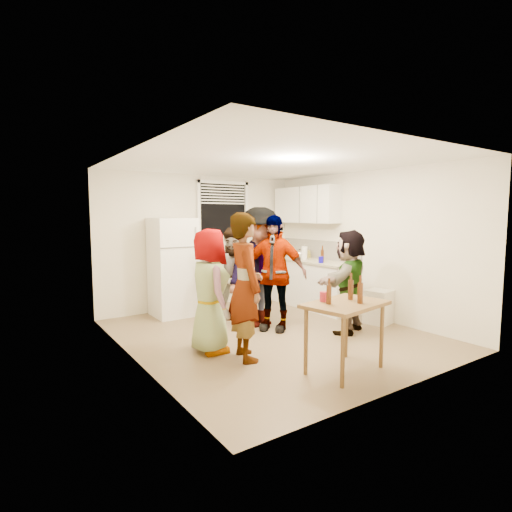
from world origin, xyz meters
TOP-DOWN VIEW (x-y plane):
  - room at (0.00, 0.00)m, footprint 4.00×4.50m
  - window at (0.45, 2.21)m, footprint 1.12×0.10m
  - refrigerator at (-0.75, 1.88)m, footprint 0.70×0.70m
  - counter_lower at (1.70, 1.15)m, footprint 0.60×2.20m
  - countertop at (1.70, 1.15)m, footprint 0.64×2.22m
  - backsplash at (1.99, 1.15)m, footprint 0.03×2.20m
  - upper_cabinets at (1.83, 1.35)m, footprint 0.34×1.60m
  - kettle at (1.65, 1.32)m, footprint 0.29×0.26m
  - paper_towel at (1.68, 1.21)m, footprint 0.11×0.11m
  - wine_bottle at (1.75, 2.04)m, footprint 0.07×0.07m
  - beer_bottle_counter at (1.60, 0.63)m, footprint 0.06×0.06m
  - blue_cup at (1.50, 0.56)m, footprint 0.09×0.09m
  - picture_frame at (1.92, 1.41)m, footprint 0.02×0.18m
  - trash_bin at (1.79, -0.50)m, footprint 0.44×0.44m
  - serving_table at (-0.15, -1.59)m, footprint 1.02×0.77m
  - beer_bottle_table at (-0.35, -1.53)m, footprint 0.05×0.05m
  - red_cup at (-0.32, -1.41)m, footprint 0.08×0.08m
  - guest_grey at (-1.10, -0.16)m, footprint 1.67×0.97m
  - guest_stripe at (-0.85, -0.63)m, footprint 1.89×1.06m
  - guest_back_left at (-0.18, 0.72)m, footprint 1.32×1.73m
  - guest_back_right at (0.14, 0.51)m, footprint 1.40×1.99m
  - guest_black at (0.17, 0.18)m, footprint 2.02×1.85m
  - guest_orange at (1.03, -0.55)m, footprint 1.92×1.98m

SIDE VIEW (x-z plane):
  - room at x=0.00m, z-range -1.25..1.25m
  - serving_table at x=-0.15m, z-range -0.39..0.39m
  - guest_grey at x=-1.10m, z-range -0.25..0.25m
  - guest_stripe at x=-0.85m, z-range -0.21..0.21m
  - guest_back_left at x=-0.18m, z-range -0.29..0.29m
  - guest_back_right at x=0.14m, z-range -0.35..0.35m
  - guest_black at x=0.17m, z-range -0.21..0.21m
  - guest_orange at x=1.03m, z-range -0.23..0.23m
  - trash_bin at x=1.79m, z-range -0.02..0.52m
  - counter_lower at x=1.70m, z-range 0.00..0.86m
  - beer_bottle_table at x=-0.35m, z-range 0.68..0.89m
  - red_cup at x=-0.32m, z-range 0.73..0.84m
  - refrigerator at x=-0.75m, z-range 0.00..1.70m
  - countertop at x=1.70m, z-range 0.86..0.90m
  - kettle at x=1.65m, z-range 0.80..1.00m
  - wine_bottle at x=1.75m, z-range 0.76..1.04m
  - paper_towel at x=1.68m, z-range 0.78..1.02m
  - beer_bottle_counter at x=1.60m, z-range 0.79..1.01m
  - blue_cup at x=1.50m, z-range 0.84..0.96m
  - picture_frame at x=1.92m, z-range 0.90..1.05m
  - backsplash at x=1.99m, z-range 0.90..1.26m
  - window at x=0.45m, z-range 1.32..2.38m
  - upper_cabinets at x=1.83m, z-range 1.60..2.30m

